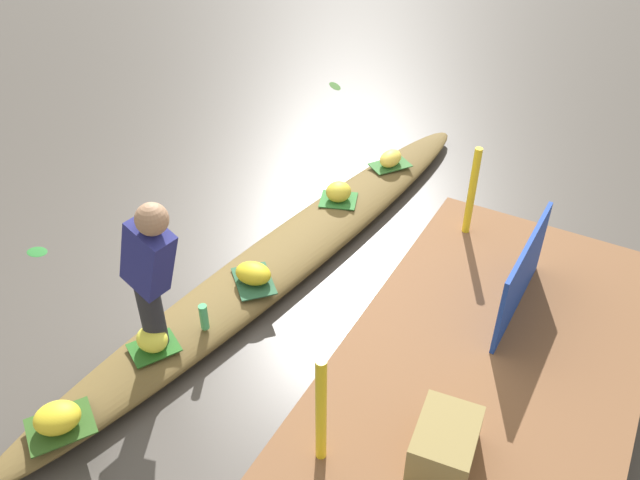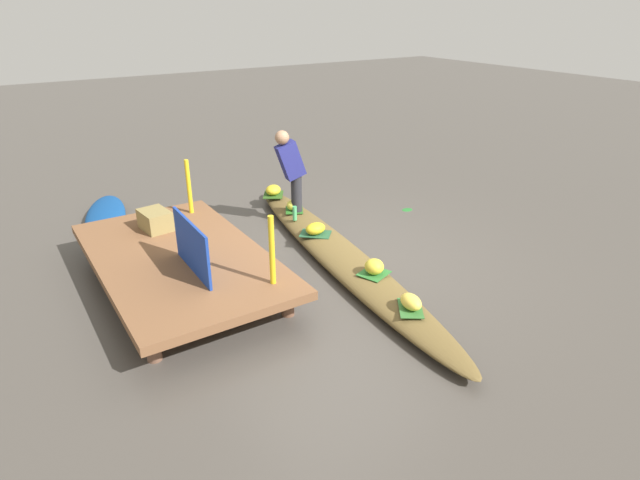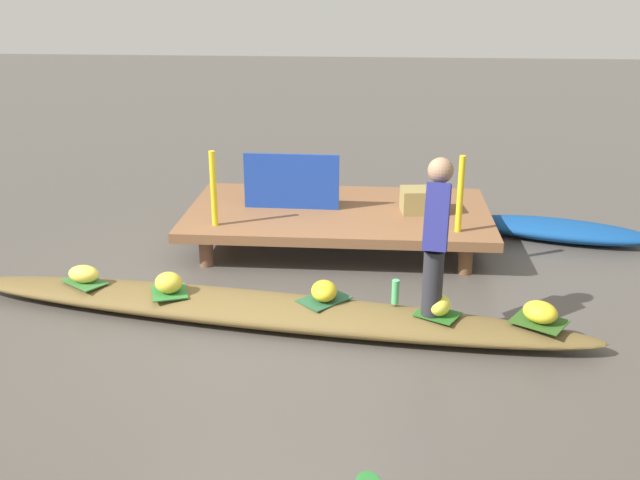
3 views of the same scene
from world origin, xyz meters
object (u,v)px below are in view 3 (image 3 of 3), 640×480
Objects in this scene: banana_bunch_3 at (84,274)px; produce_crate at (422,200)px; moored_boat at (559,230)px; water_bottle at (395,292)px; vendor_person at (436,229)px; banana_bunch_4 at (438,305)px; banana_bunch_0 at (324,291)px; vendor_boat at (264,310)px; market_banner at (291,182)px; banana_bunch_1 at (169,283)px; banana_bunch_2 at (540,312)px.

produce_crate reaches higher than banana_bunch_3.
water_bottle is (-1.84, -2.23, 0.20)m from moored_boat.
banana_bunch_4 is at bearing -56.31° from vendor_person.
banana_bunch_0 reaches higher than banana_bunch_3.
water_bottle reaches higher than banana_bunch_0.
vendor_boat is at bearing 175.02° from vendor_person.
vendor_person reaches higher than market_banner.
vendor_person is (2.21, -0.18, 0.61)m from banana_bunch_1.
banana_bunch_2 reaches higher than moored_boat.
market_banner is (-2.19, 2.15, 0.40)m from banana_bunch_2.
vendor_person is (0.88, -0.14, 0.62)m from banana_bunch_0.
banana_bunch_2 is 1.14m from water_bottle.
banana_bunch_3 is 2.72m from water_bottle.
banana_bunch_3 is 3.08m from banana_bunch_4.
banana_bunch_2 is at bearing -69.33° from produce_crate.
banana_bunch_0 is 0.66× the size of produce_crate.
vendor_boat is at bearing -126.75° from produce_crate.
vendor_person is at bearing 3.23° from vendor_boat.
banana_bunch_0 is 1.23× the size of banana_bunch_1.
vendor_person is (-1.55, -2.35, 0.80)m from moored_boat.
moored_boat is 2.90m from water_bottle.
banana_bunch_3 is at bearing 169.01° from banana_bunch_1.
vendor_boat is 2.39m from produce_crate.
moored_boat is 8.37× the size of banana_bunch_1.
water_bottle is (0.59, -0.02, 0.02)m from banana_bunch_0.
banana_bunch_4 is (-1.50, -2.41, 0.19)m from moored_boat.
moored_boat is at bearing 30.00° from banana_bunch_1.
produce_crate is at bearing 90.65° from banana_bunch_4.
banana_bunch_2 is (-0.72, -2.48, 0.18)m from moored_boat.
market_banner is at bearing 65.39° from banana_bunch_1.
vendor_person reaches higher than vendor_boat.
produce_crate reaches higher than banana_bunch_0.
market_banner is at bearing 119.47° from water_bottle.
banana_bunch_2 is 1.21× the size of banana_bunch_4.
banana_bunch_1 is at bearing 173.74° from banana_bunch_4.
banana_bunch_2 is at bearing -43.42° from market_banner.
moored_boat is 8.53× the size of banana_bunch_4.
water_bottle is at bearing -99.35° from produce_crate.
water_bottle is at bearing -1.91° from banana_bunch_1.
water_bottle reaches higher than banana_bunch_3.
banana_bunch_0 is 2.14m from banana_bunch_3.
market_banner is (-1.07, 1.90, 0.38)m from water_bottle.
banana_bunch_0 is 1.39× the size of water_bottle.
banana_bunch_1 is 0.84× the size of banana_bunch_2.
banana_bunch_2 is (1.71, -0.27, 0.00)m from banana_bunch_0.
market_banner is (1.64, 1.68, 0.40)m from banana_bunch_3.
water_bottle reaches higher than vendor_boat.
banana_bunch_4 is at bearing -6.26° from banana_bunch_1.
market_banner is (0.02, 1.90, 0.58)m from vendor_boat.
vendor_boat is 2.80× the size of moored_boat.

